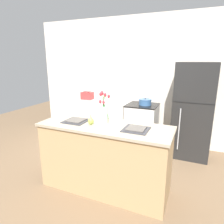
% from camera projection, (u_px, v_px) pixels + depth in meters
% --- Properties ---
extents(ground_plane, '(10.00, 10.00, 0.00)m').
position_uv_depth(ground_plane, '(105.00, 187.00, 2.91)').
color(ground_plane, brown).
extents(back_wall, '(5.20, 0.08, 2.70)m').
position_uv_depth(back_wall, '(144.00, 81.00, 4.35)').
color(back_wall, silver).
rests_on(back_wall, ground_plane).
extents(kitchen_island, '(1.80, 0.66, 0.96)m').
position_uv_depth(kitchen_island, '(105.00, 157.00, 2.79)').
color(kitchen_island, tan).
rests_on(kitchen_island, ground_plane).
extents(back_counter, '(1.68, 0.60, 0.92)m').
position_uv_depth(back_counter, '(93.00, 120.00, 4.62)').
color(back_counter, silver).
rests_on(back_counter, ground_plane).
extents(stove_range, '(0.60, 0.61, 0.92)m').
position_uv_depth(stove_range, '(142.00, 126.00, 4.18)').
color(stove_range, silver).
rests_on(stove_range, ground_plane).
extents(refrigerator, '(0.68, 0.67, 1.77)m').
position_uv_depth(refrigerator, '(192.00, 111.00, 3.71)').
color(refrigerator, black).
rests_on(refrigerator, ground_plane).
extents(flower_vase, '(0.17, 0.14, 0.44)m').
position_uv_depth(flower_vase, '(104.00, 112.00, 2.71)').
color(flower_vase, silver).
rests_on(flower_vase, kitchen_island).
extents(pear_figurine, '(0.08, 0.08, 0.13)m').
position_uv_depth(pear_figurine, '(91.00, 121.00, 2.69)').
color(pear_figurine, '#9EBC47').
rests_on(pear_figurine, kitchen_island).
extents(plate_setting_left, '(0.31, 0.31, 0.02)m').
position_uv_depth(plate_setting_left, '(76.00, 121.00, 2.82)').
color(plate_setting_left, '#333338').
rests_on(plate_setting_left, kitchen_island).
extents(plate_setting_right, '(0.31, 0.31, 0.02)m').
position_uv_depth(plate_setting_right, '(136.00, 129.00, 2.49)').
color(plate_setting_right, '#333338').
rests_on(plate_setting_right, kitchen_island).
extents(toaster, '(0.28, 0.18, 0.17)m').
position_uv_depth(toaster, '(87.00, 96.00, 4.59)').
color(toaster, red).
rests_on(toaster, back_counter).
extents(cooking_pot, '(0.26, 0.26, 0.14)m').
position_uv_depth(cooking_pot, '(145.00, 102.00, 4.02)').
color(cooking_pot, '#386093').
rests_on(cooking_pot, stove_range).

